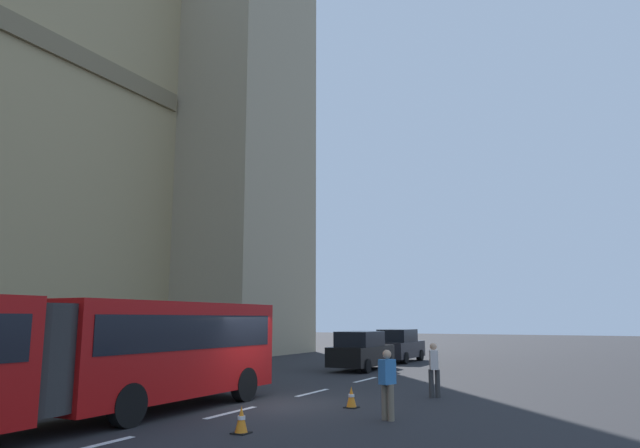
% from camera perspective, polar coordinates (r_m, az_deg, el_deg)
% --- Properties ---
extents(ground_plane, '(160.00, 160.00, 0.00)m').
position_cam_1_polar(ground_plane, '(17.47, -5.29, -17.53)').
color(ground_plane, '#262628').
extents(lane_centre_marking, '(25.20, 0.16, 0.01)m').
position_cam_1_polar(lane_centre_marking, '(14.22, -14.67, -19.11)').
color(lane_centre_marking, silver).
rests_on(lane_centre_marking, ground_plane).
extents(articulated_bus, '(15.96, 2.54, 2.90)m').
position_cam_1_polar(articulated_bus, '(13.84, -27.71, -11.37)').
color(articulated_bus, '#B20F0F').
rests_on(articulated_bus, ground_plane).
extents(sedan_lead, '(4.40, 1.86, 1.85)m').
position_cam_1_polar(sedan_lead, '(28.31, 4.18, -12.59)').
color(sedan_lead, black).
rests_on(sedan_lead, ground_plane).
extents(sedan_trailing, '(4.40, 1.86, 1.85)m').
position_cam_1_polar(sedan_trailing, '(33.97, 7.92, -12.00)').
color(sedan_trailing, black).
rests_on(sedan_trailing, ground_plane).
extents(traffic_cone_west, '(0.36, 0.36, 0.58)m').
position_cam_1_polar(traffic_cone_west, '(13.15, -7.90, -18.91)').
color(traffic_cone_west, black).
rests_on(traffic_cone_west, ground_plane).
extents(traffic_cone_middle, '(0.36, 0.36, 0.58)m').
position_cam_1_polar(traffic_cone_middle, '(16.63, 3.17, -16.98)').
color(traffic_cone_middle, black).
rests_on(traffic_cone_middle, ground_plane).
extents(pedestrian_near_cones, '(0.46, 0.37, 1.69)m').
position_cam_1_polar(pedestrian_near_cones, '(14.64, 6.78, -15.47)').
color(pedestrian_near_cones, '#726651').
rests_on(pedestrian_near_cones, ground_plane).
extents(pedestrian_by_kerb, '(0.46, 0.38, 1.69)m').
position_cam_1_polar(pedestrian_by_kerb, '(19.00, 11.37, -13.96)').
color(pedestrian_by_kerb, '#333333').
rests_on(pedestrian_by_kerb, ground_plane).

